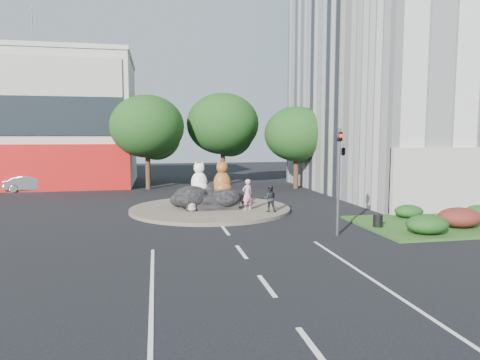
% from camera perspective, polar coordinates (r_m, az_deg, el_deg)
% --- Properties ---
extents(ground, '(120.00, 120.00, 0.00)m').
position_cam_1_polar(ground, '(17.41, 0.19, -9.58)').
color(ground, black).
rests_on(ground, ground).
extents(roundabout_island, '(10.00, 10.00, 0.20)m').
position_cam_1_polar(roundabout_island, '(27.04, -3.99, -3.85)').
color(roundabout_island, brown).
rests_on(roundabout_island, ground).
extents(rock_plinth, '(3.20, 2.60, 0.90)m').
position_cam_1_polar(rock_plinth, '(26.96, -4.00, -2.70)').
color(rock_plinth, black).
rests_on(rock_plinth, roundabout_island).
extents(grass_verge, '(10.00, 6.00, 0.12)m').
position_cam_1_polar(grass_verge, '(25.17, 26.67, -5.27)').
color(grass_verge, '#27541C').
rests_on(grass_verge, ground).
extents(tree_left, '(6.46, 6.46, 8.27)m').
position_cam_1_polar(tree_left, '(38.54, -12.17, 6.58)').
color(tree_left, '#382314').
rests_on(tree_left, ground).
extents(tree_mid, '(6.84, 6.84, 8.76)m').
position_cam_1_polar(tree_mid, '(41.03, -2.23, 7.08)').
color(tree_mid, '#382314').
rests_on(tree_mid, ground).
extents(tree_right, '(5.70, 5.70, 7.30)m').
position_cam_1_polar(tree_right, '(38.56, 7.60, 5.74)').
color(tree_right, '#382314').
rests_on(tree_right, ground).
extents(hedge_near_green, '(2.00, 1.60, 0.90)m').
position_cam_1_polar(hedge_near_green, '(21.74, 23.68, -5.43)').
color(hedge_near_green, '#123913').
rests_on(hedge_near_green, grass_verge).
extents(hedge_red, '(2.20, 1.76, 0.99)m').
position_cam_1_polar(hedge_red, '(24.00, 27.24, -4.46)').
color(hedge_red, '#491B13').
rests_on(hedge_red, grass_verge).
extents(hedge_back_green, '(1.60, 1.28, 0.72)m').
position_cam_1_polar(hedge_back_green, '(25.68, 21.59, -3.90)').
color(hedge_back_green, '#123913').
rests_on(hedge_back_green, grass_verge).
extents(traffic_light, '(0.44, 1.24, 5.00)m').
position_cam_1_polar(traffic_light, '(20.30, 13.31, 2.82)').
color(traffic_light, '#595B60').
rests_on(traffic_light, ground).
extents(street_lamp, '(2.34, 0.22, 8.06)m').
position_cam_1_polar(street_lamp, '(29.30, 22.33, 5.22)').
color(street_lamp, '#595B60').
rests_on(street_lamp, ground).
extents(cat_white, '(1.25, 1.11, 1.98)m').
position_cam_1_polar(cat_white, '(27.08, -5.46, 0.40)').
color(cat_white, white).
rests_on(cat_white, rock_plinth).
extents(cat_tabby, '(1.28, 1.12, 2.07)m').
position_cam_1_polar(cat_tabby, '(26.52, -2.40, 0.40)').
color(cat_tabby, '#A45022').
rests_on(cat_tabby, rock_plinth).
extents(kitten_calico, '(0.76, 0.74, 0.97)m').
position_cam_1_polar(kitten_calico, '(25.58, -6.44, -3.09)').
color(kitten_calico, beige).
rests_on(kitten_calico, roundabout_island).
extents(kitten_white, '(0.71, 0.71, 0.90)m').
position_cam_1_polar(kitten_white, '(26.80, -0.27, -2.74)').
color(kitten_white, beige).
rests_on(kitten_white, roundabout_island).
extents(pedestrian_pink, '(0.81, 0.69, 1.88)m').
position_cam_1_polar(pedestrian_pink, '(25.80, 0.97, -1.96)').
color(pedestrian_pink, pink).
rests_on(pedestrian_pink, roundabout_island).
extents(pedestrian_dark, '(0.88, 0.75, 1.58)m').
position_cam_1_polar(pedestrian_dark, '(25.28, 4.00, -2.48)').
color(pedestrian_dark, black).
rests_on(pedestrian_dark, roundabout_island).
extents(parked_car, '(4.18, 1.77, 1.34)m').
position_cam_1_polar(parked_car, '(40.49, -26.12, -0.41)').
color(parked_car, '#ABAEB3').
rests_on(parked_car, ground).
extents(litter_bin, '(0.51, 0.51, 0.62)m').
position_cam_1_polar(litter_bin, '(22.58, 17.90, -5.18)').
color(litter_bin, black).
rests_on(litter_bin, grass_verge).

